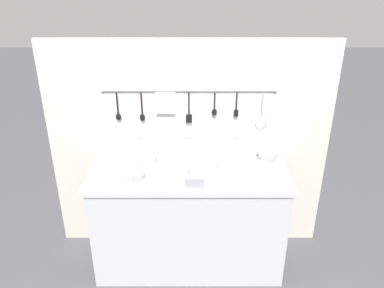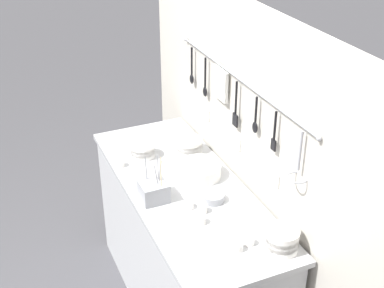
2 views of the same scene
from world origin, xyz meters
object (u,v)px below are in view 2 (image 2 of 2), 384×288
at_px(cup_centre, 202,209).
at_px(cup_beside_plates, 249,241).
at_px(bowl_stack_nested_right, 282,240).
at_px(plate_stack, 200,170).
at_px(cup_by_caddy, 120,163).
at_px(bowl_stack_back_corner, 189,145).
at_px(cup_back_right, 201,220).
at_px(cutlery_caddy, 154,191).
at_px(cup_back_left, 189,205).
at_px(steel_mixing_bowl, 213,197).
at_px(bowl_stack_wide_centre, 143,150).
at_px(cup_mid_row, 238,247).

bearing_deg(cup_centre, cup_beside_plates, 16.69).
bearing_deg(cup_beside_plates, bowl_stack_nested_right, 52.57).
bearing_deg(bowl_stack_nested_right, cup_beside_plates, -127.43).
distance_m(plate_stack, cup_centre, 0.34).
relative_size(cup_by_caddy, cup_beside_plates, 1.00).
xyz_separation_m(bowl_stack_back_corner, cup_beside_plates, (0.90, -0.09, -0.02)).
bearing_deg(plate_stack, cup_beside_plates, -2.95).
bearing_deg(bowl_stack_back_corner, cup_by_caddy, -90.72).
distance_m(cup_back_right, cup_beside_plates, 0.27).
height_order(cutlery_caddy, cup_back_left, cutlery_caddy).
relative_size(plate_stack, steel_mixing_bowl, 2.07).
bearing_deg(bowl_stack_back_corner, steel_mixing_bowl, -9.72).
distance_m(cup_centre, cup_by_caddy, 0.64).
xyz_separation_m(plate_stack, cup_centre, (0.31, -0.13, -0.02)).
height_order(bowl_stack_back_corner, cup_beside_plates, bowl_stack_back_corner).
relative_size(bowl_stack_wide_centre, cup_back_left, 2.76).
height_order(cup_back_right, cup_beside_plates, same).
bearing_deg(cup_by_caddy, plate_stack, 53.53).
bearing_deg(bowl_stack_wide_centre, cutlery_caddy, -11.75).
height_order(bowl_stack_back_corner, cup_by_caddy, bowl_stack_back_corner).
xyz_separation_m(bowl_stack_wide_centre, cup_mid_row, (0.97, 0.12, -0.02)).
xyz_separation_m(bowl_stack_back_corner, cup_by_caddy, (-0.01, -0.43, -0.02)).
height_order(bowl_stack_back_corner, cutlery_caddy, cutlery_caddy).
distance_m(cup_back_left, cup_back_right, 0.14).
xyz_separation_m(bowl_stack_nested_right, cup_mid_row, (-0.07, -0.19, -0.03)).
distance_m(cutlery_caddy, cup_back_left, 0.20).
height_order(plate_stack, cutlery_caddy, cutlery_caddy).
bearing_deg(cup_mid_row, cup_beside_plates, 102.95).
relative_size(cutlery_caddy, cup_centre, 5.07).
relative_size(bowl_stack_wide_centre, cup_centre, 2.76).
relative_size(plate_stack, cup_back_left, 4.70).
distance_m(cutlery_caddy, cup_beside_plates, 0.59).
relative_size(bowl_stack_wide_centre, bowl_stack_back_corner, 0.90).
bearing_deg(cutlery_caddy, cup_mid_row, 21.81).
distance_m(bowl_stack_nested_right, cup_back_right, 0.42).
height_order(bowl_stack_back_corner, cup_mid_row, bowl_stack_back_corner).
relative_size(bowl_stack_wide_centre, steel_mixing_bowl, 1.22).
bearing_deg(cup_mid_row, cup_centre, -175.47).
bearing_deg(cup_centre, cup_back_right, -29.55).
xyz_separation_m(bowl_stack_nested_right, cup_back_right, (-0.32, -0.26, -0.03)).
distance_m(bowl_stack_nested_right, plate_stack, 0.72).
bearing_deg(cup_back_left, cup_centre, 39.91).
distance_m(bowl_stack_wide_centre, cup_mid_row, 0.98).
distance_m(bowl_stack_nested_right, cup_mid_row, 0.20).
relative_size(bowl_stack_nested_right, cutlery_caddy, 0.60).
bearing_deg(cup_mid_row, cup_back_right, -164.04).
distance_m(bowl_stack_back_corner, cup_beside_plates, 0.90).
xyz_separation_m(plate_stack, steel_mixing_bowl, (0.25, -0.03, -0.02)).
height_order(bowl_stack_back_corner, cup_back_right, bowl_stack_back_corner).
height_order(bowl_stack_wide_centre, cutlery_caddy, cutlery_caddy).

